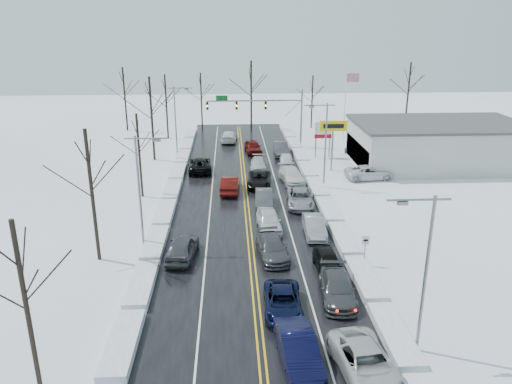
{
  "coord_description": "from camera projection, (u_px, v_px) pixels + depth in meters",
  "views": [
    {
      "loc": [
        -1.51,
        -40.44,
        17.21
      ],
      "look_at": [
        0.75,
        1.58,
        2.5
      ],
      "focal_mm": 35.0,
      "sensor_mm": 36.0,
      "label": 1
    }
  ],
  "objects": [
    {
      "name": "parked_car_0",
      "position": [
        369.0,
        179.0,
        56.37
      ],
      "size": [
        5.77,
        3.05,
        1.55
      ],
      "primitive_type": "imported",
      "rotation": [
        0.0,
        0.0,
        1.66
      ],
      "color": "white",
      "rests_on": "ground"
    },
    {
      "name": "queued_car_2",
      "position": [
        283.0,
        312.0,
        30.9
      ],
      "size": [
        2.52,
        5.09,
        1.39
      ],
      "primitive_type": "imported",
      "rotation": [
        0.0,
        0.0,
        -0.05
      ],
      "color": "black",
      "rests_on": "ground"
    },
    {
      "name": "tree_far_e",
      "position": [
        409.0,
        82.0,
        81.52
      ],
      "size": [
        4.2,
        4.2,
        10.5
      ],
      "color": "#2D231C",
      "rests_on": "ground"
    },
    {
      "name": "snow_bank_right",
      "position": [
        330.0,
        215.0,
        46.14
      ],
      "size": [
        1.58,
        72.0,
        0.56
      ],
      "primitive_type": "cube",
      "color": "white",
      "rests_on": "ground"
    },
    {
      "name": "queued_car_6",
      "position": [
        259.0,
        186.0,
        54.07
      ],
      "size": [
        2.93,
        5.52,
        1.48
      ],
      "primitive_type": "imported",
      "rotation": [
        0.0,
        0.0,
        -0.09
      ],
      "color": "black",
      "rests_on": "ground"
    },
    {
      "name": "oncoming_car_0",
      "position": [
        230.0,
        192.0,
        52.24
      ],
      "size": [
        2.13,
        5.23,
        1.69
      ],
      "primitive_type": "imported",
      "rotation": [
        0.0,
        0.0,
        3.07
      ],
      "color": "#550E0B",
      "rests_on": "ground"
    },
    {
      "name": "tires_plus_sign",
      "position": [
        333.0,
        129.0,
        57.83
      ],
      "size": [
        3.2,
        0.34,
        6.0
      ],
      "color": "slate",
      "rests_on": "ground"
    },
    {
      "name": "queued_car_17",
      "position": [
        281.0,
        155.0,
        66.29
      ],
      "size": [
        2.01,
        5.2,
        1.69
      ],
      "primitive_type": "imported",
      "rotation": [
        0.0,
        0.0,
        -0.04
      ],
      "color": "#3D3F42",
      "rests_on": "ground"
    },
    {
      "name": "queued_car_11",
      "position": [
        337.0,
        299.0,
        32.35
      ],
      "size": [
        2.51,
        5.36,
        1.51
      ],
      "primitive_type": "imported",
      "rotation": [
        0.0,
        0.0,
        -0.08
      ],
      "color": "#3F4244",
      "rests_on": "ground"
    },
    {
      "name": "queued_car_16",
      "position": [
        286.0,
        165.0,
        61.82
      ],
      "size": [
        2.0,
        4.09,
        1.34
      ],
      "primitive_type": "imported",
      "rotation": [
        0.0,
        0.0,
        -0.11
      ],
      "color": "white",
      "rests_on": "ground"
    },
    {
      "name": "tree_left_b",
      "position": [
        89.0,
        171.0,
        35.33
      ],
      "size": [
        4.0,
        4.0,
        10.0
      ],
      "color": "#2D231C",
      "rests_on": "ground"
    },
    {
      "name": "tree_far_a",
      "position": [
        124.0,
        87.0,
        78.36
      ],
      "size": [
        4.0,
        4.0,
        10.0
      ],
      "color": "#2D231C",
      "rests_on": "ground"
    },
    {
      "name": "queued_car_8",
      "position": [
        253.0,
        153.0,
        67.31
      ],
      "size": [
        2.5,
        5.1,
        1.68
      ],
      "primitive_type": "imported",
      "rotation": [
        0.0,
        0.0,
        0.11
      ],
      "color": "#500C0A",
      "rests_on": "ground"
    },
    {
      "name": "tree_left_d",
      "position": [
        151.0,
        102.0,
        61.62
      ],
      "size": [
        4.2,
        4.2,
        10.5
      ],
      "color": "#2D231C",
      "rests_on": "ground"
    },
    {
      "name": "streetlight_nw",
      "position": [
        177.0,
        116.0,
        64.32
      ],
      "size": [
        3.2,
        0.25,
        9.0
      ],
      "color": "slate",
      "rests_on": "ground"
    },
    {
      "name": "queued_car_15",
      "position": [
        291.0,
        182.0,
        55.36
      ],
      "size": [
        2.84,
        5.61,
        1.56
      ],
      "primitive_type": "imported",
      "rotation": [
        0.0,
        0.0,
        0.13
      ],
      "color": "white",
      "rests_on": "ground"
    },
    {
      "name": "used_vehicles_sign",
      "position": [
        323.0,
        132.0,
        64.05
      ],
      "size": [
        2.2,
        0.22,
        4.65
      ],
      "color": "slate",
      "rests_on": "ground"
    },
    {
      "name": "tree_far_b",
      "position": [
        201.0,
        90.0,
        80.14
      ],
      "size": [
        3.6,
        3.6,
        9.0
      ],
      "color": "#2D231C",
      "rests_on": "ground"
    },
    {
      "name": "traffic_signal_mast",
      "position": [
        265.0,
        108.0,
        68.62
      ],
      "size": [
        13.28,
        0.39,
        8.0
      ],
      "color": "slate",
      "rests_on": "ground"
    },
    {
      "name": "streetlight_sw",
      "position": [
        141.0,
        183.0,
        37.93
      ],
      "size": [
        3.2,
        0.25,
        9.0
      ],
      "color": "slate",
      "rests_on": "ground"
    },
    {
      "name": "queued_car_5",
      "position": [
        264.0,
        206.0,
        48.26
      ],
      "size": [
        1.94,
        4.81,
        1.55
      ],
      "primitive_type": "imported",
      "rotation": [
        0.0,
        0.0,
        -0.06
      ],
      "color": "#434649",
      "rests_on": "ground"
    },
    {
      "name": "queued_car_13",
      "position": [
        314.0,
        235.0,
        41.89
      ],
      "size": [
        1.75,
        4.7,
        1.54
      ],
      "primitive_type": "imported",
      "rotation": [
        0.0,
        0.0,
        -0.03
      ],
      "color": "#95979C",
      "rests_on": "ground"
    },
    {
      "name": "tree_far_c",
      "position": [
        251.0,
        82.0,
        78.2
      ],
      "size": [
        4.4,
        4.4,
        11.0
      ],
      "color": "#2D231C",
      "rests_on": "ground"
    },
    {
      "name": "tree_left_c",
      "position": [
        138.0,
        139.0,
        48.92
      ],
      "size": [
        3.4,
        3.4,
        8.5
      ],
      "color": "#2D231C",
      "rests_on": "ground"
    },
    {
      "name": "streetlight_ne",
      "position": [
        324.0,
        139.0,
        51.97
      ],
      "size": [
        3.2,
        0.25,
        9.0
      ],
      "color": "slate",
      "rests_on": "ground"
    },
    {
      "name": "oncoming_car_3",
      "position": [
        183.0,
        257.0,
        37.89
      ],
      "size": [
        2.56,
        5.17,
        1.7
      ],
      "primitive_type": "imported",
      "rotation": [
        0.0,
        0.0,
        3.03
      ],
      "color": "#404345",
      "rests_on": "ground"
    },
    {
      "name": "oncoming_car_1",
      "position": [
        200.0,
        171.0,
        59.38
      ],
      "size": [
        3.06,
        5.92,
        1.6
      ],
      "primitive_type": "imported",
      "rotation": [
        0.0,
        0.0,
        3.22
      ],
      "color": "black",
      "rests_on": "ground"
    },
    {
      "name": "road_surface",
      "position": [
        248.0,
        216.0,
        45.76
      ],
      "size": [
        14.0,
        84.0,
        0.01
      ],
      "primitive_type": "cube",
      "color": "black",
      "rests_on": "ground"
    },
    {
      "name": "queued_car_14",
      "position": [
        300.0,
        206.0,
        48.37
      ],
      "size": [
        2.93,
        5.59,
        1.5
      ],
      "primitive_type": "imported",
      "rotation": [
        0.0,
        0.0,
        -0.08
      ],
      "color": "gray",
      "rests_on": "ground"
    },
    {
      "name": "parked_car_2",
      "position": [
        355.0,
        156.0,
        65.61
      ],
      "size": [
        2.13,
        4.55,
        1.51
      ],
      "primitive_type": "imported",
      "rotation": [
        0.0,
        0.0,
        3.22
      ],
      "color": "#3B3D3F",
      "rests_on": "ground"
    },
    {
      "name": "oncoming_car_2",
      "position": [
        229.0,
        142.0,
        73.43
      ],
      "size": [
        2.62,
        5.56,
        1.57
      ],
      "primitive_type": "imported",
      "rotation": [
        0.0,
        0.0,
        3.06
      ],
      "color": "silver",
      "rests_on": "ground"
    },
    {
      "name": "speed_limit_sign",
      "position": [
        365.0,
        245.0,
        36.21
      ],
      "size": [
        0.55,
        0.09,
        2.35
      ],
      "color": "slate",
      "rests_on": "ground"
    },
    {
      "name": "tree_left_a",
      "position": [
        21.0,
        275.0,
        22.39
      ],
      "size": [
        3.6,
        3.6,
        9.0
      ],
      "color": "#2D231C",
      "rests_on": "ground"
    },
    {
      "name": "flagpole",
      "position": [
        346.0,
        102.0,
        70.96
      ],
      "size": [
        1.87,
        1.2,
        10.0
      ],
      "color": "silver",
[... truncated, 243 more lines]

